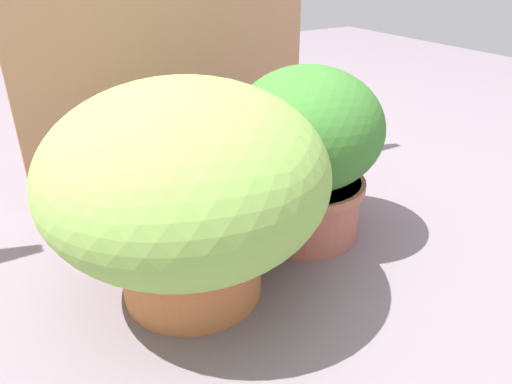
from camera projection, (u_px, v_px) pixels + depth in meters
The scene contains 6 objects.
ground_plane at pixel (224, 283), 1.15m from camera, with size 6.00×6.00×0.00m, color slate.
cardboard_backdrop at pixel (171, 51), 1.46m from camera, with size 0.93×0.03×0.87m, color tan.
grass_planter at pixel (186, 184), 1.01m from camera, with size 0.60×0.60×0.49m.
leafy_planter at pixel (307, 149), 1.25m from camera, with size 0.39×0.39×0.46m.
cat at pixel (267, 204), 1.25m from camera, with size 0.38×0.18×0.32m.
mushroom_ornament_pink at pixel (203, 267), 1.00m from camera, with size 0.12×0.12×0.17m.
Camera 1 is at (-0.42, -0.83, 0.72)m, focal length 34.00 mm.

